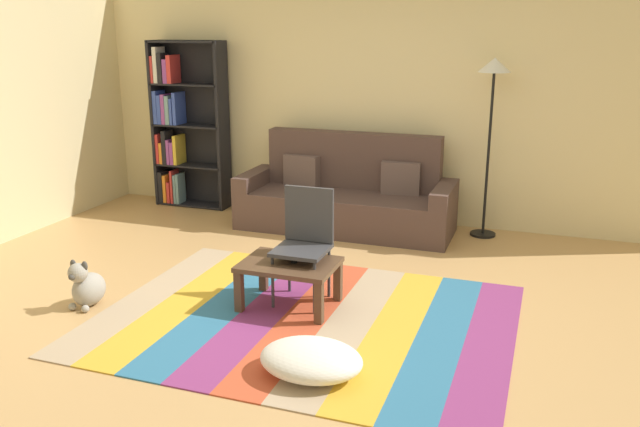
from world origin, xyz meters
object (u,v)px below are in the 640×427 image
(couch, at_px, (347,198))
(coffee_table, at_px, (289,270))
(dog, at_px, (87,287))
(bookshelf, at_px, (181,126))
(folding_chair, at_px, (305,235))
(tv_remote, at_px, (293,259))
(standing_lamp, at_px, (493,89))
(pouf, at_px, (311,360))

(couch, distance_m, coffee_table, 2.13)
(dog, bearing_deg, bookshelf, 106.28)
(folding_chair, bearing_deg, couch, 141.58)
(couch, bearing_deg, dog, -116.25)
(couch, height_order, dog, couch)
(bookshelf, distance_m, folding_chair, 3.30)
(tv_remote, bearing_deg, couch, 68.62)
(dog, height_order, standing_lamp, standing_lamp)
(pouf, distance_m, folding_chair, 1.27)
(standing_lamp, bearing_deg, bookshelf, 179.06)
(pouf, relative_size, dog, 1.65)
(bookshelf, relative_size, folding_chair, 2.15)
(tv_remote, relative_size, folding_chair, 0.17)
(standing_lamp, bearing_deg, pouf, -102.07)
(coffee_table, relative_size, dog, 1.82)
(tv_remote, bearing_deg, bookshelf, 108.00)
(dog, height_order, folding_chair, folding_chair)
(pouf, relative_size, tv_remote, 4.38)
(couch, xyz_separation_m, pouf, (0.71, -3.05, -0.23))
(pouf, bearing_deg, standing_lamp, 77.93)
(dog, xyz_separation_m, standing_lamp, (2.71, 2.85, 1.35))
(couch, bearing_deg, coffee_table, -84.81)
(bookshelf, relative_size, coffee_table, 2.68)
(standing_lamp, bearing_deg, dog, -133.50)
(pouf, bearing_deg, dog, 168.15)
(dog, bearing_deg, pouf, -11.85)
(bookshelf, relative_size, dog, 4.87)
(bookshelf, distance_m, pouf, 4.47)
(standing_lamp, distance_m, tv_remote, 2.82)
(folding_chair, bearing_deg, bookshelf, -178.70)
(pouf, xyz_separation_m, folding_chair, (-0.46, 1.11, 0.42))
(couch, relative_size, tv_remote, 15.07)
(dog, distance_m, folding_chair, 1.74)
(standing_lamp, bearing_deg, couch, -170.88)
(couch, distance_m, tv_remote, 2.07)
(tv_remote, xyz_separation_m, folding_chair, (0.05, 0.12, 0.16))
(bookshelf, distance_m, tv_remote, 3.37)
(couch, xyz_separation_m, folding_chair, (0.25, -1.94, 0.20))
(pouf, xyz_separation_m, tv_remote, (-0.51, 0.99, 0.27))
(bookshelf, bearing_deg, coffee_table, -45.78)
(pouf, bearing_deg, coffee_table, 119.20)
(pouf, height_order, dog, dog)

